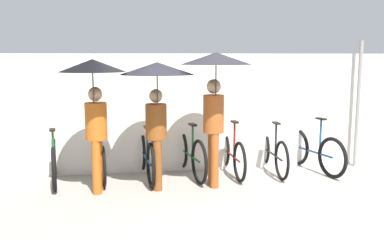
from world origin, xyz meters
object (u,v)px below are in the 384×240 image
Objects in this scene: parked_bicycle_3 at (189,154)px; parked_bicycle_4 at (231,153)px; parked_bicycle_2 at (146,156)px; pedestrian_trailing at (215,81)px; parked_bicycle_0 at (54,161)px; pedestrian_leading at (94,90)px; parked_bicycle_1 at (101,158)px; parked_bicycle_5 at (272,152)px; parked_bicycle_6 at (313,151)px; pedestrian_center at (157,88)px.

parked_bicycle_4 is at bearing -97.64° from parked_bicycle_3.
parked_bicycle_2 is 1.02× the size of parked_bicycle_3.
pedestrian_trailing is at bearing -167.86° from parked_bicycle_3.
pedestrian_leading is at bearing -143.75° from parked_bicycle_0.
parked_bicycle_2 is (0.74, -0.08, 0.02)m from parked_bicycle_1.
parked_bicycle_5 is 0.74m from parked_bicycle_6.
parked_bicycle_4 is at bearing -122.41° from pedestrian_trailing.
parked_bicycle_2 is 1.56m from pedestrian_leading.
parked_bicycle_0 is 2.21m from parked_bicycle_3.
parked_bicycle_6 is at bearing -98.35° from parked_bicycle_1.
pedestrian_trailing is (0.87, 0.00, 0.09)m from pedestrian_center.
pedestrian_trailing is (2.49, -0.69, 1.30)m from parked_bicycle_0.
parked_bicycle_1 is 3.68m from parked_bicycle_6.
pedestrian_center is 0.93× the size of pedestrian_trailing.
pedestrian_trailing reaches higher than parked_bicycle_0.
pedestrian_leading is (-1.49, -0.76, 1.16)m from parked_bicycle_3.
parked_bicycle_5 reaches higher than parked_bicycle_6.
parked_bicycle_1 is 0.78× the size of pedestrian_trailing.
pedestrian_leading is 0.90m from pedestrian_center.
parked_bicycle_6 is at bearing -93.65° from parked_bicycle_4.
parked_bicycle_1 is 0.96× the size of parked_bicycle_5.
parked_bicycle_6 is at bearing -98.63° from parked_bicycle_0.
parked_bicycle_3 is 1.04× the size of parked_bicycle_5.
parked_bicycle_1 is 0.74m from parked_bicycle_2.
parked_bicycle_3 is at bearing 92.53° from parked_bicycle_5.
parked_bicycle_5 is at bearing -90.83° from parked_bicycle_4.
parked_bicycle_0 is 1.01× the size of parked_bicycle_1.
pedestrian_trailing is at bearing -120.89° from parked_bicycle_1.
parked_bicycle_5 is 2.51m from pedestrian_center.
parked_bicycle_0 is at bearing 89.99° from parked_bicycle_4.
pedestrian_center is at bearing 111.92° from parked_bicycle_5.
parked_bicycle_4 is 1.57m from pedestrian_trailing.
parked_bicycle_1 is 0.91× the size of parked_bicycle_2.
pedestrian_center reaches higher than parked_bicycle_6.
parked_bicycle_6 is 0.78× the size of pedestrian_trailing.
pedestrian_leading reaches higher than parked_bicycle_2.
parked_bicycle_6 is 0.84× the size of pedestrian_center.
parked_bicycle_6 is at bearing -161.51° from pedestrian_trailing.
parked_bicycle_0 is 0.94× the size of parked_bicycle_3.
parked_bicycle_1 is 0.99× the size of parked_bicycle_6.
pedestrian_trailing is at bearing 174.93° from pedestrian_center.
parked_bicycle_0 is 1.47m from parked_bicycle_2.
pedestrian_leading reaches higher than parked_bicycle_3.
parked_bicycle_0 is 0.92× the size of parked_bicycle_2.
parked_bicycle_2 is 1.38m from pedestrian_center.
parked_bicycle_5 is (0.74, 0.00, -0.00)m from parked_bicycle_4.
parked_bicycle_0 is at bearing 92.80° from parked_bicycle_5.
parked_bicycle_3 is (1.47, -0.05, 0.02)m from parked_bicycle_1.
parked_bicycle_4 is at bearing -92.93° from parked_bicycle_2.
parked_bicycle_2 is (1.47, 0.01, 0.02)m from parked_bicycle_0.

